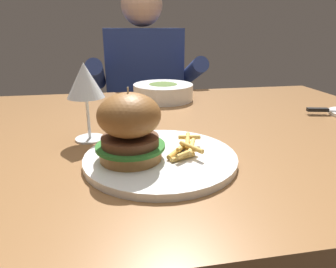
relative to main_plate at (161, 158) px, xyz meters
name	(u,v)px	position (x,y,z in m)	size (l,w,h in m)	color
dining_table	(161,156)	(0.03, 0.20, -0.09)	(1.42, 0.95, 0.74)	brown
main_plate	(161,158)	(0.00, 0.00, 0.00)	(0.29, 0.29, 0.01)	white
burger_sandwich	(130,127)	(-0.06, -0.01, 0.07)	(0.13, 0.13, 0.13)	#9E6B38
fries_pile	(186,147)	(0.05, 0.00, 0.02)	(0.08, 0.11, 0.02)	#EABC5B
wine_glass	(85,83)	(-0.14, 0.15, 0.12)	(0.08, 0.08, 0.17)	silver
table_knife	(334,110)	(0.55, 0.23, 0.01)	(0.19, 0.06, 0.01)	silver
soup_bowl	(163,91)	(0.09, 0.51, 0.02)	(0.21, 0.21, 0.06)	white
diner_person	(145,114)	(0.06, 0.95, -0.18)	(0.51, 0.36, 1.18)	#282833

